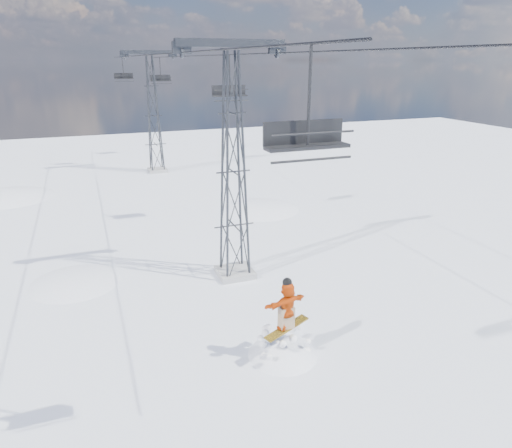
% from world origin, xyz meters
% --- Properties ---
extents(ground, '(120.00, 120.00, 0.00)m').
position_xyz_m(ground, '(0.00, 0.00, 0.00)').
color(ground, white).
rests_on(ground, ground).
extents(snow_terrain, '(39.00, 37.00, 22.00)m').
position_xyz_m(snow_terrain, '(-4.77, 21.24, -9.59)').
color(snow_terrain, white).
rests_on(snow_terrain, ground).
extents(lift_tower_near, '(5.20, 1.80, 11.43)m').
position_xyz_m(lift_tower_near, '(0.80, 8.00, 5.47)').
color(lift_tower_near, '#999999').
rests_on(lift_tower_near, ground).
extents(lift_tower_far, '(5.20, 1.80, 11.43)m').
position_xyz_m(lift_tower_far, '(0.80, 33.00, 5.47)').
color(lift_tower_far, '#999999').
rests_on(lift_tower_far, ground).
extents(haul_cables, '(4.46, 51.00, 0.06)m').
position_xyz_m(haul_cables, '(0.80, 19.50, 10.85)').
color(haul_cables, black).
rests_on(haul_cables, ground).
extents(snowboarder_jump, '(4.40, 4.40, 7.31)m').
position_xyz_m(snowboarder_jump, '(0.37, 0.86, -1.60)').
color(snowboarder_jump, white).
rests_on(snowboarder_jump, ground).
extents(lift_chair_near, '(1.82, 0.52, 2.26)m').
position_xyz_m(lift_chair_near, '(-1.40, -3.94, 9.04)').
color(lift_chair_near, black).
rests_on(lift_chair_near, ground).
extents(lift_chair_mid, '(2.15, 0.62, 2.67)m').
position_xyz_m(lift_chair_mid, '(3.00, 15.38, 8.71)').
color(lift_chair_mid, black).
rests_on(lift_chair_mid, ground).
extents(lift_chair_far, '(1.82, 0.52, 2.25)m').
position_xyz_m(lift_chair_far, '(-1.40, 35.73, 9.05)').
color(lift_chair_far, black).
rests_on(lift_chair_far, ground).
extents(lift_chair_extra, '(2.24, 0.64, 2.77)m').
position_xyz_m(lift_chair_extra, '(3.00, 40.72, 8.63)').
color(lift_chair_extra, black).
rests_on(lift_chair_extra, ground).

